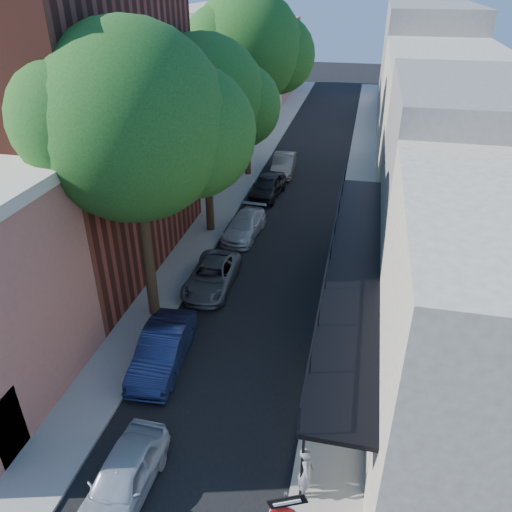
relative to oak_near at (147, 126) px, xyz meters
The scene contains 15 objects.
road_surface 21.52m from the oak_near, 80.32° to the left, with size 6.00×64.00×0.01m, color black.
sidewalk_left 21.24m from the oak_near, 91.84° to the left, with size 2.00×64.00×0.12m, color gray.
sidewalk_right 22.47m from the oak_near, 69.53° to the left, with size 2.00×64.00×0.12m, color gray.
buildings_left 19.65m from the oak_near, 107.78° to the left, with size 10.10×59.10×12.00m.
buildings_right 23.12m from the oak_near, 57.26° to the left, with size 9.80×55.00×10.00m.
oak_near is the anchor object (origin of this frame).
oak_mid 8.01m from the oak_near, 90.37° to the left, with size 6.60×6.00×10.20m.
oak_far 17.01m from the oak_near, 89.96° to the left, with size 7.70×7.00×11.90m.
parked_car_a 11.12m from the oak_near, 76.52° to the right, with size 1.49×3.71×1.26m, color #AAB4BD.
parked_car_b 7.88m from the oak_near, 70.68° to the right, with size 1.48×4.24×1.40m, color #151F43.
parked_car_c 7.75m from the oak_near, 60.36° to the left, with size 1.95×4.23×1.18m, color #595C60.
parked_car_d 10.64m from the oak_near, 78.64° to the left, with size 1.64×4.04×1.17m, color silver.
parked_car_e 15.12m from the oak_near, 82.73° to the left, with size 1.66×4.12×1.40m, color black.
parked_car_f 19.14m from the oak_near, 83.63° to the left, with size 1.44×4.13×1.36m, color gray.
pedestrian 12.04m from the oak_near, 46.69° to the right, with size 0.62×0.41×1.71m, color slate.
Camera 1 is at (3.97, -5.65, 12.45)m, focal length 35.00 mm.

